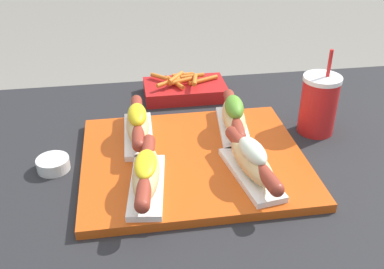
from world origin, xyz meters
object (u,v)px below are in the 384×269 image
at_px(hot_dog_2, 138,124).
at_px(drink_cup, 319,104).
at_px(serving_tray, 194,160).
at_px(fries_basket, 184,89).
at_px(hot_dog_3, 234,117).
at_px(sauce_bowl, 53,163).
at_px(hot_dog_1, 252,161).
at_px(hot_dog_0, 146,174).

bearing_deg(hot_dog_2, drink_cup, -0.37).
bearing_deg(serving_tray, fries_basket, 85.49).
relative_size(serving_tray, hot_dog_3, 2.01).
xyz_separation_m(hot_dog_3, sauce_bowl, (-0.38, -0.07, -0.04)).
relative_size(hot_dog_2, drink_cup, 1.14).
bearing_deg(hot_dog_2, hot_dog_1, -40.97).
relative_size(hot_dog_0, hot_dog_1, 1.00).
xyz_separation_m(serving_tray, hot_dog_0, (-0.10, -0.09, 0.04)).
height_order(serving_tray, hot_dog_2, hot_dog_2).
bearing_deg(hot_dog_1, sauce_bowl, 163.97).
distance_m(sauce_bowl, drink_cup, 0.58).
bearing_deg(drink_cup, hot_dog_3, 179.64).
xyz_separation_m(hot_dog_3, drink_cup, (0.19, -0.00, 0.02)).
relative_size(serving_tray, hot_dog_2, 2.00).
height_order(hot_dog_0, hot_dog_3, hot_dog_3).
distance_m(hot_dog_1, drink_cup, 0.27).
height_order(hot_dog_3, drink_cup, drink_cup).
bearing_deg(fries_basket, hot_dog_1, -79.99).
bearing_deg(hot_dog_0, sauce_bowl, 147.43).
height_order(hot_dog_2, fries_basket, hot_dog_2).
distance_m(hot_dog_2, sauce_bowl, 0.19).
height_order(hot_dog_2, drink_cup, drink_cup).
bearing_deg(hot_dog_3, hot_dog_2, 179.62).
relative_size(hot_dog_1, drink_cup, 1.13).
xyz_separation_m(serving_tray, hot_dog_2, (-0.11, 0.09, 0.04)).
relative_size(hot_dog_2, sauce_bowl, 3.45).
relative_size(hot_dog_0, sauce_bowl, 3.42).
height_order(hot_dog_0, hot_dog_1, hot_dog_1).
height_order(serving_tray, hot_dog_0, hot_dog_0).
bearing_deg(hot_dog_3, hot_dog_1, -92.37).
xyz_separation_m(hot_dog_0, fries_basket, (0.13, 0.41, -0.03)).
xyz_separation_m(serving_tray, hot_dog_3, (0.10, 0.09, 0.04)).
height_order(serving_tray, fries_basket, fries_basket).
height_order(hot_dog_1, sauce_bowl, hot_dog_1).
bearing_deg(hot_dog_0, hot_dog_2, 91.78).
distance_m(serving_tray, hot_dog_3, 0.14).
xyz_separation_m(serving_tray, drink_cup, (0.30, 0.09, 0.06)).
xyz_separation_m(sauce_bowl, drink_cup, (0.58, 0.07, 0.05)).
height_order(serving_tray, sauce_bowl, sauce_bowl).
bearing_deg(drink_cup, hot_dog_1, -139.16).
xyz_separation_m(serving_tray, hot_dog_1, (0.10, -0.08, 0.04)).
bearing_deg(fries_basket, hot_dog_3, -71.08).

